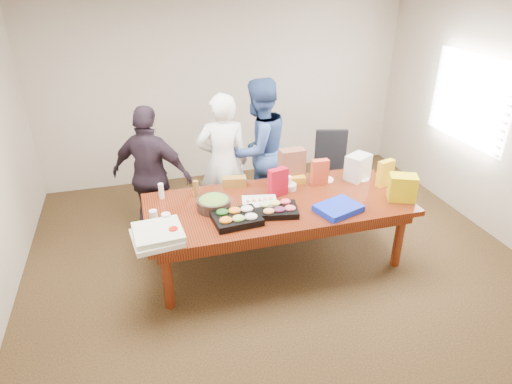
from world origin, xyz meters
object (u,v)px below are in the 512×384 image
object	(u,v)px
person_center	(223,163)
salad_bowl	(214,204)
sheet_cake	(260,203)
office_chair	(335,174)
person_right	(259,150)
conference_table	(277,232)

from	to	relation	value
person_center	salad_bowl	xyz separation A→B (m)	(-0.29, -0.89, -0.06)
sheet_cake	office_chair	bearing A→B (deg)	47.88
person_right	sheet_cake	distance (m)	1.19
office_chair	sheet_cake	size ratio (longest dim) A/B	2.82
conference_table	office_chair	xyz separation A→B (m)	(1.15, 0.97, 0.13)
salad_bowl	office_chair	bearing A→B (deg)	27.06
office_chair	person_right	size ratio (longest dim) A/B	0.55
person_center	salad_bowl	bearing A→B (deg)	77.60
person_right	sheet_cake	size ratio (longest dim) A/B	5.08
person_center	sheet_cake	distance (m)	0.98
person_right	salad_bowl	xyz separation A→B (m)	(-0.79, -1.07, -0.10)
conference_table	salad_bowl	bearing A→B (deg)	176.72
person_center	salad_bowl	world-z (taller)	person_center
person_center	sheet_cake	world-z (taller)	person_center
conference_table	person_right	world-z (taller)	person_right
conference_table	sheet_cake	size ratio (longest dim) A/B	7.82
person_right	salad_bowl	size ratio (longest dim) A/B	5.16
office_chair	sheet_cake	xyz separation A→B (m)	(-1.36, -1.00, 0.28)
office_chair	person_right	bearing A→B (deg)	-172.74
sheet_cake	salad_bowl	xyz separation A→B (m)	(-0.47, 0.07, 0.03)
person_right	sheet_cake	xyz separation A→B (m)	(-0.32, -1.13, -0.13)
conference_table	person_center	bearing A→B (deg)	112.76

